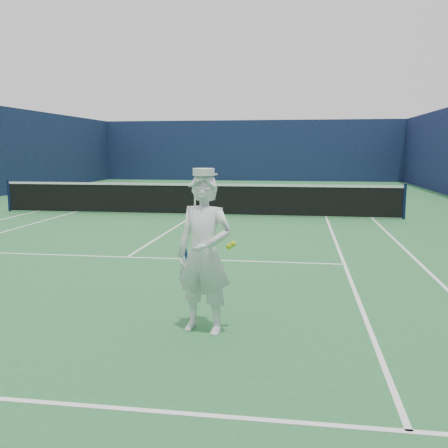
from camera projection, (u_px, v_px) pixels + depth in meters
The scene contains 5 objects.
ground at pixel (195, 215), 15.91m from camera, with size 80.00×80.00×0.00m, color #286B36.
court_markings at pixel (195, 215), 15.91m from camera, with size 11.03×23.83×0.01m.
windscreen_fence at pixel (195, 152), 15.62m from camera, with size 20.12×36.12×4.00m.
tennis_net at pixel (195, 198), 15.83m from camera, with size 12.88×0.09×1.07m.
tennis_player at pixel (204, 254), 5.61m from camera, with size 0.75×0.63×1.87m.
Camera 1 is at (3.27, -15.47, 2.07)m, focal length 40.00 mm.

